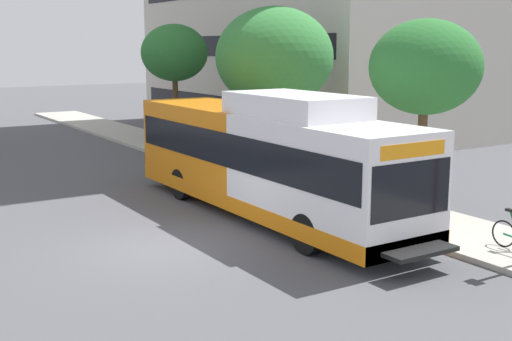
% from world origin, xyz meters
% --- Properties ---
extents(ground_plane, '(120.00, 120.00, 0.00)m').
position_xyz_m(ground_plane, '(0.00, 8.00, 0.00)').
color(ground_plane, '#4C4C51').
extents(sidewalk_curb, '(3.00, 56.00, 0.14)m').
position_xyz_m(sidewalk_curb, '(7.00, 6.00, 0.07)').
color(sidewalk_curb, '#A8A399').
rests_on(sidewalk_curb, ground).
extents(transit_bus, '(2.58, 12.25, 3.65)m').
position_xyz_m(transit_bus, '(3.87, 1.28, 1.70)').
color(transit_bus, white).
rests_on(transit_bus, ground).
extents(street_tree_near_stop, '(3.28, 3.28, 5.55)m').
position_xyz_m(street_tree_near_stop, '(8.15, -0.64, 4.28)').
color(street_tree_near_stop, '#4C3823').
rests_on(street_tree_near_stop, sidewalk_curb).
extents(street_tree_mid_block, '(4.62, 4.62, 6.28)m').
position_xyz_m(street_tree_mid_block, '(8.19, 7.27, 4.45)').
color(street_tree_mid_block, '#4C3823').
rests_on(street_tree_mid_block, sidewalk_curb).
extents(street_tree_far_block, '(3.28, 3.28, 5.82)m').
position_xyz_m(street_tree_far_block, '(7.83, 15.50, 4.54)').
color(street_tree_far_block, '#4C3823').
rests_on(street_tree_far_block, sidewalk_curb).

